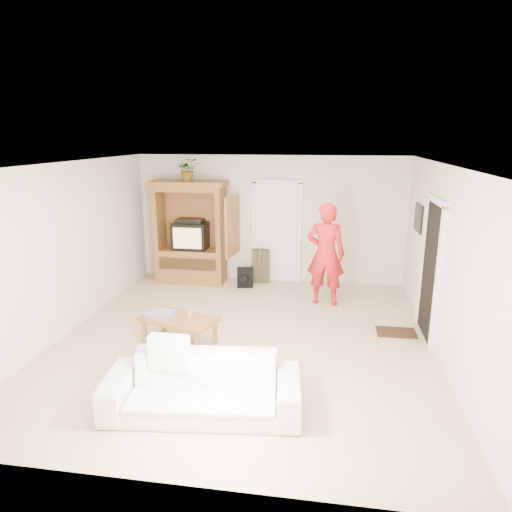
{
  "coord_description": "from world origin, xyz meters",
  "views": [
    {
      "loc": [
        1.16,
        -6.22,
        2.98
      ],
      "look_at": [
        0.09,
        0.6,
        1.15
      ],
      "focal_mm": 32.0,
      "sensor_mm": 36.0,
      "label": 1
    }
  ],
  "objects_px": {
    "man": "(326,254)",
    "sofa": "(203,387)",
    "coffee_table": "(179,321)",
    "armoire": "(192,239)"
  },
  "relations": [
    {
      "from": "man",
      "to": "sofa",
      "type": "bearing_deg",
      "value": 78.54
    },
    {
      "from": "coffee_table",
      "to": "sofa",
      "type": "bearing_deg",
      "value": -45.08
    },
    {
      "from": "sofa",
      "to": "coffee_table",
      "type": "height_order",
      "value": "sofa"
    },
    {
      "from": "man",
      "to": "sofa",
      "type": "height_order",
      "value": "man"
    },
    {
      "from": "man",
      "to": "sofa",
      "type": "relative_size",
      "value": 0.87
    },
    {
      "from": "man",
      "to": "armoire",
      "type": "bearing_deg",
      "value": -10.58
    },
    {
      "from": "armoire",
      "to": "sofa",
      "type": "distance_m",
      "value": 4.82
    },
    {
      "from": "armoire",
      "to": "man",
      "type": "relative_size",
      "value": 1.13
    },
    {
      "from": "man",
      "to": "sofa",
      "type": "xyz_separation_m",
      "value": [
        -1.28,
        -3.63,
        -0.62
      ]
    },
    {
      "from": "coffee_table",
      "to": "man",
      "type": "bearing_deg",
      "value": 62.5
    }
  ]
}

